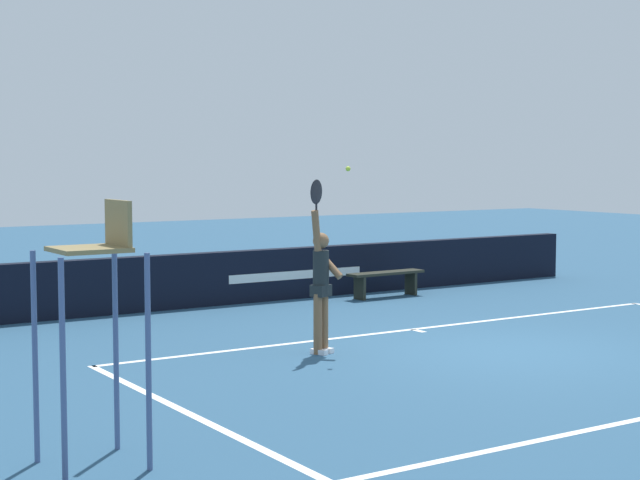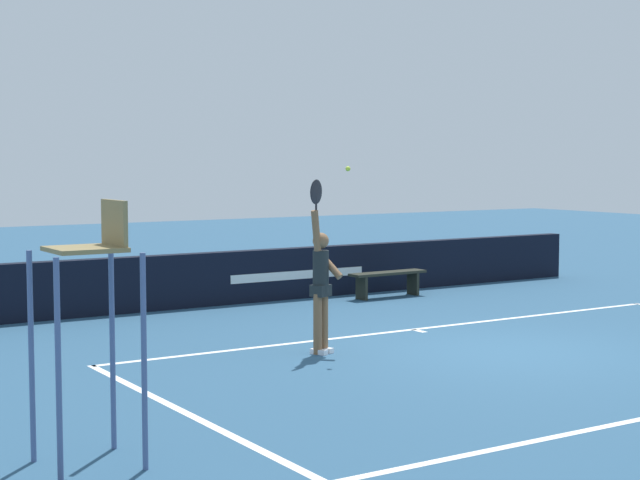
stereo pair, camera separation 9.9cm
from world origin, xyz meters
The scene contains 7 objects.
ground_plane centered at (0.00, 0.00, 0.00)m, with size 60.00×60.00×0.00m, color navy.
court_lines centered at (0.00, -0.65, 0.00)m, with size 10.62×5.74×0.00m.
back_wall centered at (0.00, 6.22, 0.49)m, with size 14.55×0.28×0.98m.
tennis_player centered at (-2.28, 1.28, 1.00)m, with size 0.51×0.44×2.43m.
tennis_ball centered at (-1.96, 1.09, 2.55)m, with size 0.07×0.07×0.07m.
umpire_chair centered at (-6.69, -1.95, 1.52)m, with size 0.80×0.80×2.33m.
courtside_bench_near centered at (1.88, 5.37, 0.38)m, with size 1.67×0.40×0.50m.
Camera 2 is at (-9.67, -10.31, 2.68)m, focal length 56.47 mm.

